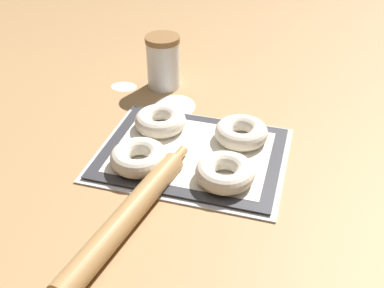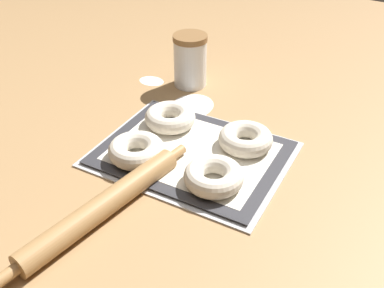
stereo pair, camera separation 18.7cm
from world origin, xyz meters
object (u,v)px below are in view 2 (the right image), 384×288
(bagel_front_left, at_px, (136,150))
(rolling_pin, at_px, (103,206))
(bagel_back_left, at_px, (170,117))
(bagel_back_right, at_px, (246,139))
(bagel_front_right, at_px, (214,176))
(baking_tray, at_px, (192,154))
(flour_canister, at_px, (190,60))

(bagel_front_left, relative_size, rolling_pin, 0.26)
(bagel_front_left, height_order, bagel_back_left, same)
(bagel_back_left, height_order, bagel_back_right, same)
(bagel_back_right, bearing_deg, bagel_front_left, -141.23)
(bagel_front_right, bearing_deg, baking_tray, 140.07)
(bagel_front_right, xyz_separation_m, rolling_pin, (-0.16, -0.18, -0.01))
(bagel_back_right, relative_size, rolling_pin, 0.26)
(bagel_front_right, height_order, rolling_pin, bagel_front_right)
(bagel_front_left, height_order, flour_canister, flour_canister)
(bagel_front_right, height_order, bagel_back_left, same)
(bagel_front_right, relative_size, bagel_back_left, 1.00)
(baking_tray, relative_size, rolling_pin, 0.90)
(rolling_pin, bearing_deg, bagel_front_right, 48.88)
(baking_tray, distance_m, bagel_back_left, 0.13)
(baking_tray, height_order, bagel_front_left, bagel_front_left)
(bagel_front_left, relative_size, flour_canister, 0.83)
(bagel_back_right, bearing_deg, rolling_pin, -115.28)
(baking_tray, distance_m, bagel_front_right, 0.13)
(bagel_front_right, bearing_deg, bagel_back_left, 142.20)
(bagel_front_left, xyz_separation_m, flour_canister, (-0.08, 0.39, 0.05))
(bagel_back_left, distance_m, bagel_back_right, 0.21)
(flour_canister, bearing_deg, bagel_front_right, -55.16)
(baking_tray, relative_size, bagel_front_right, 3.41)
(baking_tray, height_order, rolling_pin, rolling_pin)
(baking_tray, distance_m, bagel_front_left, 0.13)
(flour_canister, bearing_deg, bagel_front_left, -79.13)
(bagel_front_right, relative_size, bagel_back_right, 1.00)
(baking_tray, xyz_separation_m, bagel_back_left, (-0.10, 0.08, 0.03))
(baking_tray, relative_size, bagel_back_right, 3.41)
(baking_tray, height_order, bagel_front_right, bagel_front_right)
(bagel_front_left, bearing_deg, flour_canister, 100.87)
(bagel_front_right, distance_m, bagel_back_right, 0.16)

